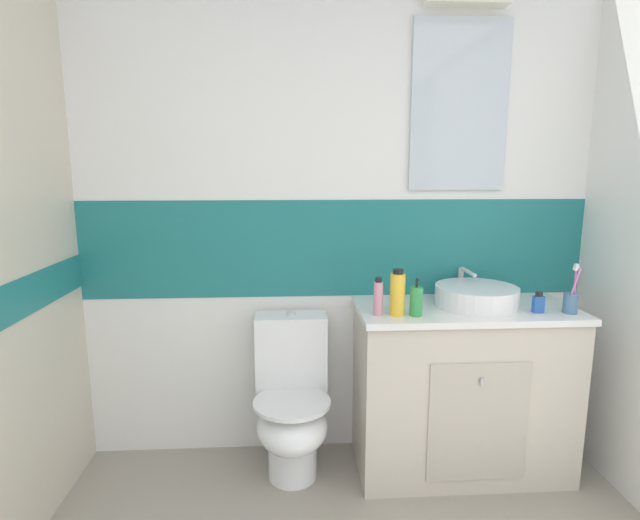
{
  "coord_description": "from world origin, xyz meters",
  "views": [
    {
      "loc": [
        -0.24,
        -0.12,
        1.51
      ],
      "look_at": [
        -0.11,
        1.95,
        1.12
      ],
      "focal_mm": 27.89,
      "sensor_mm": 36.0,
      "label": 1
    }
  ],
  "objects_px": {
    "soap_dispenser": "(416,301)",
    "toilet": "(292,403)",
    "shampoo_bottle_tall": "(397,293)",
    "toothbrush_cup": "(571,301)",
    "perfume_flask_small": "(538,303)",
    "deodorant_spray_can": "(378,297)",
    "sink_basin": "(476,295)"
  },
  "relations": [
    {
      "from": "toilet",
      "to": "shampoo_bottle_tall",
      "type": "relative_size",
      "value": 3.75
    },
    {
      "from": "toothbrush_cup",
      "to": "shampoo_bottle_tall",
      "type": "height_order",
      "value": "toothbrush_cup"
    },
    {
      "from": "toilet",
      "to": "shampoo_bottle_tall",
      "type": "bearing_deg",
      "value": -15.11
    },
    {
      "from": "toothbrush_cup",
      "to": "deodorant_spray_can",
      "type": "bearing_deg",
      "value": 178.46
    },
    {
      "from": "toilet",
      "to": "toothbrush_cup",
      "type": "height_order",
      "value": "toothbrush_cup"
    },
    {
      "from": "toothbrush_cup",
      "to": "soap_dispenser",
      "type": "bearing_deg",
      "value": 179.93
    },
    {
      "from": "sink_basin",
      "to": "toothbrush_cup",
      "type": "distance_m",
      "value": 0.42
    },
    {
      "from": "toothbrush_cup",
      "to": "perfume_flask_small",
      "type": "height_order",
      "value": "toothbrush_cup"
    },
    {
      "from": "toothbrush_cup",
      "to": "deodorant_spray_can",
      "type": "relative_size",
      "value": 1.34
    },
    {
      "from": "sink_basin",
      "to": "soap_dispenser",
      "type": "xyz_separation_m",
      "value": [
        -0.33,
        -0.15,
        0.02
      ]
    },
    {
      "from": "shampoo_bottle_tall",
      "to": "toothbrush_cup",
      "type": "bearing_deg",
      "value": -0.95
    },
    {
      "from": "perfume_flask_small",
      "to": "soap_dispenser",
      "type": "bearing_deg",
      "value": -178.69
    },
    {
      "from": "perfume_flask_small",
      "to": "deodorant_spray_can",
      "type": "bearing_deg",
      "value": 179.24
    },
    {
      "from": "sink_basin",
      "to": "shampoo_bottle_tall",
      "type": "height_order",
      "value": "shampoo_bottle_tall"
    },
    {
      "from": "toothbrush_cup",
      "to": "perfume_flask_small",
      "type": "bearing_deg",
      "value": 174.47
    },
    {
      "from": "deodorant_spray_can",
      "to": "perfume_flask_small",
      "type": "bearing_deg",
      "value": -0.76
    },
    {
      "from": "shampoo_bottle_tall",
      "to": "deodorant_spray_can",
      "type": "bearing_deg",
      "value": 172.98
    },
    {
      "from": "soap_dispenser",
      "to": "shampoo_bottle_tall",
      "type": "xyz_separation_m",
      "value": [
        -0.08,
        0.01,
        0.03
      ]
    },
    {
      "from": "toilet",
      "to": "toothbrush_cup",
      "type": "distance_m",
      "value": 1.4
    },
    {
      "from": "shampoo_bottle_tall",
      "to": "deodorant_spray_can",
      "type": "xyz_separation_m",
      "value": [
        -0.09,
        0.01,
        -0.02
      ]
    },
    {
      "from": "sink_basin",
      "to": "soap_dispenser",
      "type": "bearing_deg",
      "value": -156.26
    },
    {
      "from": "soap_dispenser",
      "to": "toilet",
      "type": "bearing_deg",
      "value": 165.85
    },
    {
      "from": "perfume_flask_small",
      "to": "deodorant_spray_can",
      "type": "distance_m",
      "value": 0.75
    },
    {
      "from": "sink_basin",
      "to": "toilet",
      "type": "xyz_separation_m",
      "value": [
        -0.9,
        -0.0,
        -0.53
      ]
    },
    {
      "from": "shampoo_bottle_tall",
      "to": "perfume_flask_small",
      "type": "bearing_deg",
      "value": 0.06
    },
    {
      "from": "sink_basin",
      "to": "toilet",
      "type": "bearing_deg",
      "value": -179.78
    },
    {
      "from": "perfume_flask_small",
      "to": "deodorant_spray_can",
      "type": "xyz_separation_m",
      "value": [
        -0.74,
        0.01,
        0.04
      ]
    },
    {
      "from": "soap_dispenser",
      "to": "deodorant_spray_can",
      "type": "height_order",
      "value": "same"
    },
    {
      "from": "deodorant_spray_can",
      "to": "soap_dispenser",
      "type": "bearing_deg",
      "value": -7.73
    },
    {
      "from": "sink_basin",
      "to": "perfume_flask_small",
      "type": "bearing_deg",
      "value": -28.54
    },
    {
      "from": "toothbrush_cup",
      "to": "shampoo_bottle_tall",
      "type": "relative_size",
      "value": 1.09
    },
    {
      "from": "toilet",
      "to": "deodorant_spray_can",
      "type": "distance_m",
      "value": 0.7
    }
  ]
}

